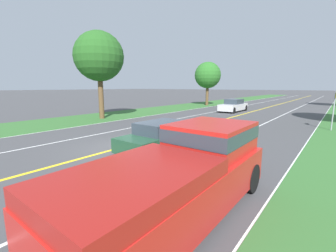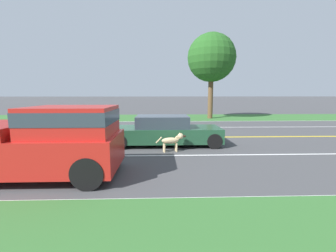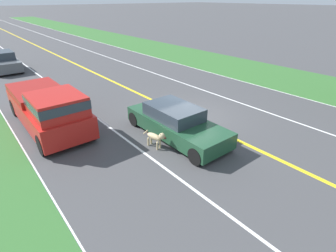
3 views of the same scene
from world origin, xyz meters
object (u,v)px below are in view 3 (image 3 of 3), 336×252
(dog, at_px, (156,137))
(pickup_truck, at_px, (48,108))
(ego_car, at_px, (176,122))
(car_trailing_near, at_px, (4,62))

(dog, distance_m, pickup_truck, 4.99)
(dog, bearing_deg, ego_car, -177.36)
(ego_car, bearing_deg, dog, 12.06)
(car_trailing_near, bearing_deg, pickup_truck, 88.30)
(ego_car, xyz_separation_m, car_trailing_near, (3.41, -16.71, 0.05))
(pickup_truck, xyz_separation_m, car_trailing_near, (-0.38, -12.73, -0.31))
(car_trailing_near, bearing_deg, ego_car, 101.52)
(ego_car, height_order, car_trailing_near, car_trailing_near)
(dog, relative_size, car_trailing_near, 0.28)
(dog, xyz_separation_m, car_trailing_near, (2.19, -16.97, 0.21))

